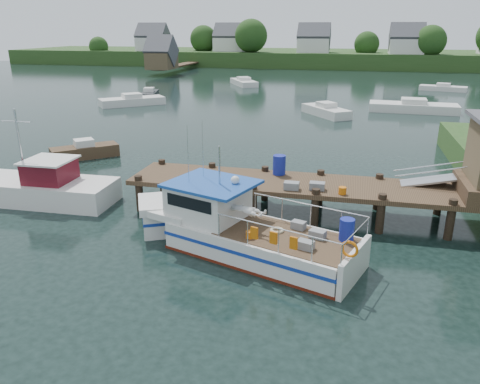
% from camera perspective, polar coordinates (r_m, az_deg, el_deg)
% --- Properties ---
extents(ground_plane, '(160.00, 160.00, 0.00)m').
position_cam_1_polar(ground_plane, '(20.40, 3.71, -2.29)').
color(ground_plane, black).
extents(far_shore, '(140.00, 42.55, 9.22)m').
position_cam_1_polar(far_shore, '(101.26, 12.11, 15.97)').
color(far_shore, '#2B491E').
rests_on(far_shore, ground).
extents(dock, '(16.60, 3.00, 4.78)m').
position_cam_1_polar(dock, '(19.74, 22.84, 2.31)').
color(dock, '#463321').
rests_on(dock, ground).
extents(lobster_boat, '(9.03, 5.03, 4.42)m').
position_cam_1_polar(lobster_boat, '(16.64, -0.65, -4.46)').
color(lobster_boat, silver).
rests_on(lobster_boat, ground).
extents(work_boat, '(8.01, 2.63, 4.22)m').
position_cam_1_polar(work_boat, '(23.27, -23.72, 0.57)').
color(work_boat, silver).
rests_on(work_boat, ground).
extents(moored_rowboat, '(3.79, 3.64, 1.14)m').
position_cam_1_polar(moored_rowboat, '(30.14, -18.40, 4.79)').
color(moored_rowboat, '#463321').
rests_on(moored_rowboat, ground).
extents(moored_far, '(5.82, 3.19, 0.94)m').
position_cam_1_polar(moored_far, '(65.21, 23.51, 11.56)').
color(moored_far, silver).
rests_on(moored_far, ground).
extents(moored_a, '(6.31, 5.89, 1.19)m').
position_cam_1_polar(moored_a, '(49.88, -13.01, 10.78)').
color(moored_a, silver).
rests_on(moored_a, ground).
extents(moored_b, '(4.77, 5.54, 1.22)m').
position_cam_1_polar(moored_b, '(43.39, 10.43, 9.73)').
color(moored_b, silver).
rests_on(moored_b, ground).
extents(moored_c, '(8.08, 3.11, 1.25)m').
position_cam_1_polar(moored_c, '(47.52, 20.36, 9.70)').
color(moored_c, silver).
rests_on(moored_c, ground).
extents(moored_d, '(5.10, 6.75, 1.10)m').
position_cam_1_polar(moored_d, '(66.03, 0.46, 13.25)').
color(moored_d, silver).
rests_on(moored_d, ground).
extents(moored_e, '(2.56, 4.66, 1.22)m').
position_cam_1_polar(moored_e, '(54.04, -10.99, 11.57)').
color(moored_e, black).
rests_on(moored_e, ground).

